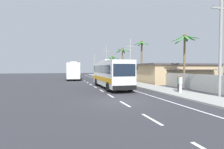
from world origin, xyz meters
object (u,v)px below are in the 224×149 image
utility_pole_nearest (220,46)px  palm_nearest (113,62)px  coach_bus_far_lane (74,70)px  utility_pole_far (106,60)px  palm_second (142,54)px  palm_fourth (115,64)px  motorcycle_beside_bus (110,79)px  pedestrian_near_kerb (180,83)px  utility_pole_mid (130,59)px  palm_farthest (123,57)px  palm_third (185,47)px  utility_pole_distant (95,64)px  pedestrian_midwalk (179,83)px  coach_bus_foreground (110,73)px  roadside_building (175,73)px

utility_pole_nearest → palm_nearest: (0.47, 35.12, -0.19)m
coach_bus_far_lane → utility_pole_far: bearing=48.4°
utility_pole_nearest → palm_second: (1.29, 18.23, 0.77)m
palm_nearest → palm_fourth: palm_nearest is taller
motorcycle_beside_bus → pedestrian_near_kerb: bearing=-80.0°
utility_pole_mid → utility_pole_far: (0.23, 19.47, 0.53)m
palm_nearest → palm_farthest: (0.09, -8.21, 0.80)m
utility_pole_far → palm_second: 20.78m
palm_second → palm_third: bearing=-86.0°
pedestrian_near_kerb → palm_farthest: (2.62, 24.40, 3.99)m
utility_pole_distant → pedestrian_midwalk: bearing=-91.1°
utility_pole_nearest → utility_pole_mid: bearing=91.7°
coach_bus_far_lane → utility_pole_mid: utility_pole_mid is taller
coach_bus_foreground → utility_pole_mid: bearing=56.6°
coach_bus_far_lane → motorcycle_beside_bus: (5.77, -9.36, -1.36)m
coach_bus_far_lane → utility_pole_distant: (10.21, 31.00, 2.20)m
motorcycle_beside_bus → palm_fourth: (6.82, 19.80, 2.97)m
utility_pole_far → utility_pole_mid: bearing=-90.7°
pedestrian_midwalk → palm_fourth: size_ratio=0.31×
palm_nearest → palm_second: 16.94m
pedestrian_near_kerb → coach_bus_far_lane: bearing=158.0°
palm_farthest → roadside_building: bearing=-65.6°
coach_bus_far_lane → palm_third: palm_third is taller
palm_second → palm_third: size_ratio=1.12×
coach_bus_far_lane → palm_second: palm_second is taller
pedestrian_midwalk → utility_pole_mid: utility_pole_mid is taller
palm_second → motorcycle_beside_bus: bearing=-178.4°
motorcycle_beside_bus → utility_pole_far: size_ratio=0.21×
palm_third → utility_pole_far: bearing=94.4°
coach_bus_foreground → utility_pole_far: size_ratio=1.16×
coach_bus_far_lane → palm_fourth: size_ratio=2.05×
utility_pole_mid → palm_second: size_ratio=1.05×
utility_pole_nearest → palm_fourth: utility_pole_nearest is taller
motorcycle_beside_bus → palm_nearest: size_ratio=0.33×
utility_pole_nearest → pedestrian_midwalk: bearing=111.7°
utility_pole_mid → palm_second: bearing=-33.5°
palm_second → palm_fourth: (0.72, 19.63, -1.57)m
pedestrian_near_kerb → palm_third: bearing=97.8°
pedestrian_near_kerb → palm_second: 16.59m
pedestrian_near_kerb → palm_third: size_ratio=0.25×
palm_fourth → roadside_building: 23.50m
coach_bus_foreground → pedestrian_midwalk: size_ratio=6.56×
utility_pole_nearest → utility_pole_far: (-0.36, 38.94, 0.41)m
coach_bus_far_lane → utility_pole_distant: 32.71m
pedestrian_near_kerb → coach_bus_foreground: bearing=175.4°
utility_pole_far → palm_third: utility_pole_far is taller
utility_pole_distant → palm_fourth: utility_pole_distant is taller
palm_fourth → palm_farthest: bearing=-97.6°
palm_fourth → utility_pole_far: bearing=155.4°
coach_bus_far_lane → utility_pole_far: (10.22, 11.53, 2.82)m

